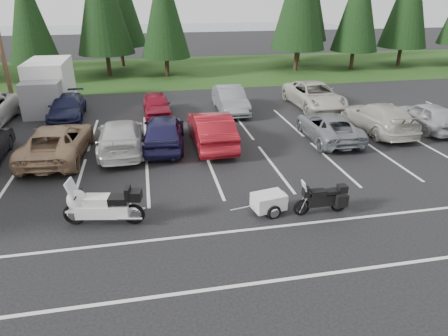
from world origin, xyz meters
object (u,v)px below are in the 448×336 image
car_far_1 (67,108)px  car_near_6 (328,126)px  car_near_3 (121,136)px  car_far_3 (230,100)px  car_near_7 (378,117)px  car_far_2 (157,105)px  car_near_2 (57,142)px  car_near_8 (427,116)px  car_near_4 (164,131)px  box_truck (47,87)px  car_near_5 (211,129)px  touring_motorcycle (102,202)px  adventure_motorcycle (321,196)px  cargo_trailer (269,203)px  car_far_4 (314,95)px

car_far_1 → car_near_6: bearing=-26.4°
car_near_3 → car_far_3: size_ratio=1.10×
car_near_7 → car_far_2: car_near_7 is taller
car_near_2 → car_near_8: bearing=-175.1°
car_near_4 → car_near_3: bearing=10.1°
box_truck → car_near_5: box_truck is taller
car_near_2 → touring_motorcycle: touring_motorcycle is taller
car_near_8 → touring_motorcycle: size_ratio=1.50×
adventure_motorcycle → cargo_trailer: bearing=167.5°
box_truck → car_near_8: 22.37m
car_near_4 → touring_motorcycle: touring_motorcycle is taller
car_near_6 → adventure_motorcycle: bearing=66.4°
car_far_2 → car_far_3: (4.52, -0.04, 0.10)m
car_near_3 → car_far_3: bearing=-140.2°
car_far_1 → adventure_motorcycle: bearing=-54.0°
cargo_trailer → car_near_3: bearing=115.9°
car_far_1 → car_near_2: bearing=-86.8°
car_far_1 → car_far_4: 15.22m
cargo_trailer → adventure_motorcycle: (1.72, -0.40, 0.29)m
box_truck → adventure_motorcycle: 19.31m
car_near_2 → car_near_8: car_near_2 is taller
car_near_2 → car_far_3: bearing=-144.2°
adventure_motorcycle → car_near_7: bearing=49.5°
car_near_2 → adventure_motorcycle: 11.89m
car_near_3 → cargo_trailer: car_near_3 is taller
car_near_5 → car_far_3: (2.14, 5.58, -0.07)m
car_near_4 → car_far_3: car_near_4 is taller
car_far_4 → adventure_motorcycle: bearing=-113.7°
car_near_5 → car_near_6: 5.97m
car_near_6 → car_near_7: size_ratio=0.92×
cargo_trailer → car_far_4: bearing=50.2°
box_truck → touring_motorcycle: bearing=-73.5°
box_truck → car_near_6: (14.93, -8.59, -0.78)m
car_near_4 → adventure_motorcycle: (4.82, -7.39, -0.15)m
car_near_5 → touring_motorcycle: size_ratio=1.74×
car_far_4 → cargo_trailer: size_ratio=3.57×
car_near_3 → car_far_4: (11.91, 5.46, 0.04)m
touring_motorcycle → car_far_4: bearing=54.9°
car_near_4 → cargo_trailer: size_ratio=3.02×
car_near_7 → car_near_8: 2.76m
car_near_3 → car_near_8: size_ratio=1.17×
car_near_3 → cargo_trailer: size_ratio=3.26×
car_near_3 → car_near_4: 2.01m
car_near_8 → car_far_2: size_ratio=1.12×
car_near_8 → cargo_trailer: (-11.02, -6.95, -0.38)m
car_near_2 → car_far_2: size_ratio=1.39×
car_near_2 → car_near_3: car_near_2 is taller
car_far_3 → car_near_8: bearing=-28.9°
car_far_2 → car_far_3: bearing=-2.2°
car_near_8 → car_far_1: (-19.43, 5.80, -0.07)m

